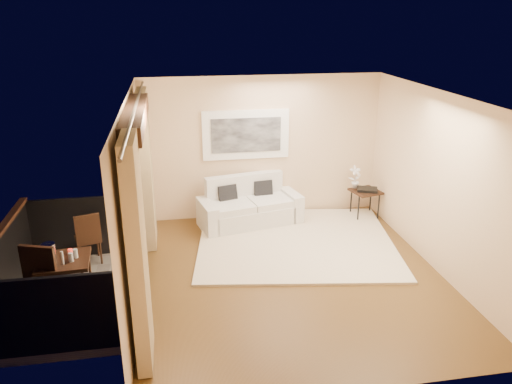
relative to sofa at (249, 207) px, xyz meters
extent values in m
plane|color=brown|center=(0.33, -2.09, -0.32)|extent=(5.00, 5.00, 0.00)
plane|color=white|center=(0.33, -2.09, 2.38)|extent=(5.00, 5.00, 0.00)
plane|color=beige|center=(0.33, 0.41, 1.03)|extent=(4.50, 0.00, 4.50)
plane|color=beige|center=(0.33, -4.59, 1.03)|extent=(4.50, 0.00, 4.50)
plane|color=beige|center=(2.58, -2.09, 1.03)|extent=(0.00, 5.00, 5.00)
plane|color=beige|center=(-1.92, -0.24, 1.03)|extent=(0.00, 2.70, 2.70)
plane|color=beige|center=(-1.92, -3.94, 1.03)|extent=(0.00, 2.70, 2.70)
plane|color=beige|center=(-1.92, -2.09, 2.23)|extent=(0.00, 2.40, 2.40)
cube|color=black|center=(-1.80, -2.09, 2.20)|extent=(0.28, 2.40, 0.22)
cube|color=#605B56|center=(-2.82, -2.09, -0.38)|extent=(1.80, 2.60, 0.12)
cube|color=black|center=(-3.68, -2.09, 0.18)|extent=(0.06, 2.60, 1.00)
cube|color=black|center=(-2.82, -0.82, 0.18)|extent=(1.80, 0.06, 1.00)
cube|color=black|center=(-2.82, -3.36, 0.18)|extent=(1.80, 0.06, 1.00)
cube|color=tan|center=(-1.78, -0.54, 1.00)|extent=(0.16, 0.75, 2.62)
cube|color=tan|center=(-1.78, -3.64, 1.00)|extent=(0.16, 0.75, 2.62)
cylinder|color=#4C473F|center=(-1.78, -2.09, 2.31)|extent=(0.04, 4.80, 0.04)
cube|color=white|center=(0.01, 0.38, 1.30)|extent=(1.62, 0.05, 0.92)
cube|color=black|center=(0.01, 0.35, 1.30)|extent=(1.30, 0.02, 0.64)
cube|color=beige|center=(0.66, -0.99, -0.30)|extent=(3.71, 3.35, 0.04)
cube|color=silver|center=(0.01, -0.07, -0.13)|extent=(1.64, 1.10, 0.37)
cube|color=silver|center=(-0.05, 0.24, 0.22)|extent=(1.52, 0.51, 0.73)
cube|color=silver|center=(-0.79, -0.24, -0.04)|extent=(0.37, 0.83, 0.55)
cube|color=silver|center=(0.82, 0.11, -0.04)|extent=(0.37, 0.83, 0.55)
cube|color=silver|center=(-0.34, -0.17, 0.12)|extent=(0.84, 0.84, 0.12)
cube|color=silver|center=(0.38, -0.02, 0.12)|extent=(0.84, 0.84, 0.12)
cube|color=black|center=(-0.39, 0.03, 0.27)|extent=(0.39, 0.26, 0.36)
cube|color=black|center=(0.31, 0.18, 0.27)|extent=(0.37, 0.19, 0.36)
cube|color=black|center=(2.26, -0.09, 0.21)|extent=(0.60, 0.60, 0.04)
cylinder|color=black|center=(2.06, -0.29, -0.06)|extent=(0.03, 0.03, 0.51)
cylinder|color=black|center=(2.46, -0.29, -0.06)|extent=(0.03, 0.03, 0.51)
cylinder|color=black|center=(2.06, 0.12, -0.06)|extent=(0.03, 0.03, 0.51)
cylinder|color=black|center=(2.46, 0.12, -0.06)|extent=(0.03, 0.03, 0.51)
cube|color=black|center=(2.28, -0.10, 0.26)|extent=(0.45, 0.40, 0.05)
imported|color=white|center=(2.09, 0.07, 0.46)|extent=(0.26, 0.20, 0.45)
cube|color=black|center=(-2.82, -2.47, 0.42)|extent=(0.69, 0.69, 0.05)
cylinder|color=black|center=(-3.09, -2.73, 0.04)|extent=(0.04, 0.04, 0.71)
cylinder|color=black|center=(-2.56, -2.73, 0.04)|extent=(0.04, 0.04, 0.71)
cylinder|color=black|center=(-3.09, -2.21, 0.04)|extent=(0.04, 0.04, 0.71)
cylinder|color=black|center=(-2.56, -2.21, 0.04)|extent=(0.04, 0.04, 0.71)
cube|color=black|center=(-2.75, -1.09, 0.09)|extent=(0.47, 0.47, 0.04)
cube|color=black|center=(-2.70, -1.25, 0.31)|extent=(0.37, 0.15, 0.49)
cylinder|color=black|center=(-2.64, -0.90, -0.12)|extent=(0.03, 0.03, 0.39)
cylinder|color=black|center=(-2.93, -0.98, -0.12)|extent=(0.03, 0.03, 0.39)
cylinder|color=black|center=(-2.56, -1.19, -0.12)|extent=(0.03, 0.03, 0.39)
cylinder|color=black|center=(-2.85, -1.27, -0.12)|extent=(0.03, 0.03, 0.39)
cube|color=black|center=(-3.14, -2.87, 0.18)|extent=(0.59, 0.59, 0.05)
cube|color=black|center=(-3.07, -2.67, 0.45)|extent=(0.45, 0.20, 0.60)
cylinder|color=black|center=(-3.38, -2.98, -0.08)|extent=(0.03, 0.03, 0.47)
cylinder|color=black|center=(-3.03, -3.11, -0.08)|extent=(0.03, 0.03, 0.47)
cylinder|color=black|center=(-3.26, -2.63, -0.08)|extent=(0.03, 0.03, 0.47)
cylinder|color=black|center=(-2.90, -2.75, -0.08)|extent=(0.03, 0.03, 0.47)
cylinder|color=silver|center=(-3.00, -2.39, 0.55)|extent=(0.18, 0.18, 0.20)
cylinder|color=red|center=(-2.76, -2.32, 0.48)|extent=(0.06, 0.06, 0.07)
cylinder|color=silver|center=(-2.80, -2.60, 0.54)|extent=(0.04, 0.04, 0.18)
cylinder|color=silver|center=(-2.71, -2.55, 0.51)|extent=(0.06, 0.06, 0.12)
cylinder|color=silver|center=(-2.67, -2.45, 0.51)|extent=(0.06, 0.06, 0.12)
camera|label=1|loc=(-1.35, -8.57, 3.48)|focal=35.00mm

